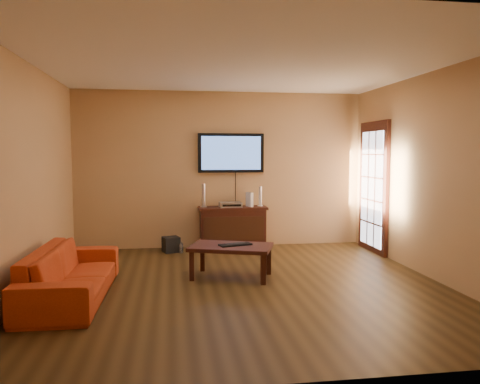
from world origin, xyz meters
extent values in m
plane|color=#30210D|center=(0.00, 0.00, 0.00)|extent=(5.00, 5.00, 0.00)
plane|color=tan|center=(0.00, 2.50, 1.35)|extent=(5.00, 0.00, 5.00)
plane|color=tan|center=(-2.50, 0.00, 1.35)|extent=(0.00, 5.00, 5.00)
plane|color=tan|center=(2.50, 0.00, 1.35)|extent=(0.00, 5.00, 5.00)
plane|color=white|center=(0.00, 0.00, 2.70)|extent=(5.00, 5.00, 0.00)
cube|color=black|center=(2.46, 1.70, 1.05)|extent=(0.06, 1.02, 2.22)
cube|color=white|center=(2.42, 1.70, 1.05)|extent=(0.01, 0.79, 1.89)
cube|color=black|center=(0.17, 2.27, 0.34)|extent=(1.10, 0.41, 0.68)
cube|color=black|center=(0.17, 2.06, 0.38)|extent=(1.02, 0.02, 0.41)
cube|color=black|center=(0.17, 2.27, 0.70)|extent=(1.17, 0.45, 0.04)
cube|color=black|center=(0.17, 2.46, 1.64)|extent=(1.15, 0.07, 0.68)
cube|color=#3F61A4|center=(0.17, 2.42, 1.64)|extent=(1.03, 0.01, 0.58)
cube|color=black|center=(-0.09, 0.40, 0.41)|extent=(1.20, 0.94, 0.05)
cube|color=black|center=(-0.62, 0.32, 0.19)|extent=(0.06, 0.06, 0.38)
cube|color=black|center=(0.26, 0.01, 0.19)|extent=(0.06, 0.06, 0.38)
cube|color=black|center=(-0.45, 0.80, 0.19)|extent=(0.06, 0.06, 0.38)
cube|color=black|center=(0.43, 0.49, 0.19)|extent=(0.06, 0.06, 0.38)
imported|color=#B43714|center=(-1.99, -0.22, 0.39)|extent=(0.63, 1.99, 0.77)
cylinder|color=silver|center=(-0.32, 2.30, 0.73)|extent=(0.11, 0.11, 0.02)
cylinder|color=silver|center=(-0.32, 2.30, 0.93)|extent=(0.06, 0.06, 0.38)
cylinder|color=silver|center=(0.66, 2.31, 0.73)|extent=(0.09, 0.09, 0.01)
cylinder|color=silver|center=(0.66, 2.31, 0.90)|extent=(0.05, 0.05, 0.33)
cube|color=silver|center=(0.13, 2.24, 0.76)|extent=(0.38, 0.28, 0.08)
cube|color=white|center=(0.47, 2.26, 0.85)|extent=(0.11, 0.18, 0.25)
cube|color=black|center=(-0.88, 2.13, 0.13)|extent=(0.32, 0.32, 0.25)
cylinder|color=white|center=(-0.72, 2.01, 0.08)|extent=(0.06, 0.06, 0.16)
sphere|color=white|center=(-0.72, 2.01, 0.17)|extent=(0.03, 0.03, 0.03)
cube|color=black|center=(-0.04, 0.39, 0.44)|extent=(0.46, 0.28, 0.02)
cube|color=black|center=(-0.04, 0.39, 0.45)|extent=(0.30, 0.19, 0.01)
camera|label=1|loc=(-0.86, -5.62, 1.64)|focal=35.00mm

